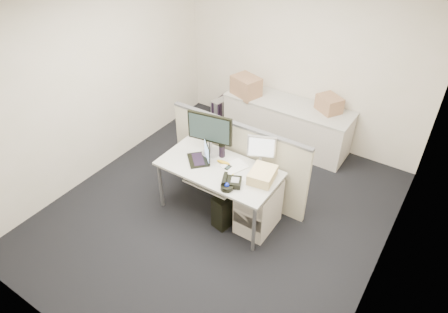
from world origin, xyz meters
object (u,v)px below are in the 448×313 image
Objects in this scene: laptop at (198,153)px; desk_phone at (232,182)px; monitor_main at (210,135)px; desk at (219,172)px.

desk_phone is at bearing 28.86° from laptop.
laptop is at bearing 140.60° from desk_phone.
laptop reaches higher than desk_phone.
laptop is (-0.05, -0.20, -0.17)m from monitor_main.
desk is 0.36m from desk_phone.
desk is 2.58× the size of monitor_main.
monitor_main is 0.27m from laptop.
monitor_main is at bearing 122.32° from desk_phone.
desk_phone is (0.55, -0.36, -0.26)m from monitor_main.
desk is 4.77× the size of laptop.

